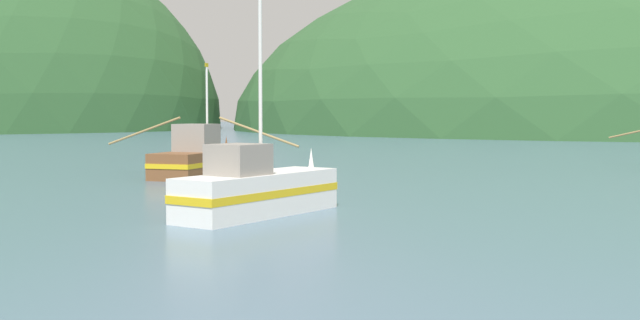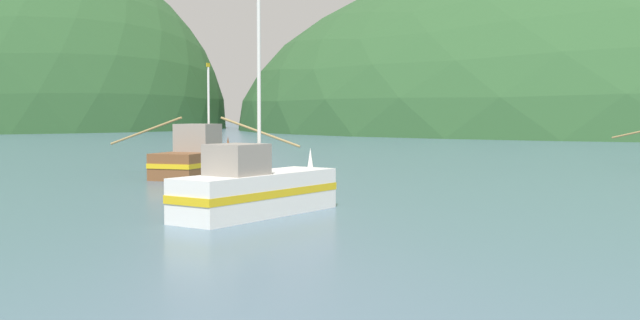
# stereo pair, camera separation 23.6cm
# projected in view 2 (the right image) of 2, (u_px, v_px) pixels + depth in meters

# --- Properties ---
(fishing_boat_white) EXTENTS (5.29, 6.33, 7.98)m
(fishing_boat_white) POSITION_uv_depth(u_px,v_px,m) (255.00, 190.00, 24.71)
(fishing_boat_white) COLOR white
(fishing_boat_white) RESTS_ON ground
(fishing_boat_brown) EXTENTS (10.34, 7.37, 5.92)m
(fishing_boat_brown) POSITION_uv_depth(u_px,v_px,m) (201.00, 159.00, 40.23)
(fishing_boat_brown) COLOR brown
(fishing_boat_brown) RESTS_ON ground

